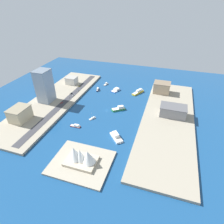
{
  "coord_description": "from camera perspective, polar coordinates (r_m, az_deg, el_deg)",
  "views": [
    {
      "loc": [
        -83.28,
        229.11,
        153.14
      ],
      "look_at": [
        -10.48,
        5.87,
        2.01
      ],
      "focal_mm": 29.96,
      "sensor_mm": 36.0,
      "label": 1
    }
  ],
  "objects": [
    {
      "name": "ferry_yellow_fast",
      "position": [
        339.78,
        7.95,
        6.09
      ],
      "size": [
        17.48,
        27.6,
        6.34
      ],
      "color": "yellow",
      "rests_on": "ground_plane"
    },
    {
      "name": "hotel_broad_white",
      "position": [
        373.1,
        -12.21,
        9.43
      ],
      "size": [
        20.2,
        17.9,
        13.13
      ],
      "color": "silver",
      "rests_on": "quay_east"
    },
    {
      "name": "peninsula_point",
      "position": [
        207.57,
        -9.34,
        -14.96
      ],
      "size": [
        62.16,
        51.88,
        2.0
      ],
      "primitive_type": "cube",
      "color": "#A89E89",
      "rests_on": "ground_plane"
    },
    {
      "name": "quay_west",
      "position": [
        274.79,
        16.65,
        -2.27
      ],
      "size": [
        70.0,
        240.0,
        3.23
      ],
      "primitive_type": "cube",
      "color": "#9E937F",
      "rests_on": "ground_plane"
    },
    {
      "name": "apartment_midrise_tan",
      "position": [
        340.27,
        14.93,
        7.22
      ],
      "size": [
        28.08,
        22.02,
        18.61
      ],
      "color": "tan",
      "rests_on": "quay_west"
    },
    {
      "name": "pickup_red",
      "position": [
        310.45,
        -15.13,
        2.86
      ],
      "size": [
        2.02,
        4.91,
        1.59
      ],
      "color": "black",
      "rests_on": "road_strip"
    },
    {
      "name": "tower_tall_glass",
      "position": [
        313.59,
        -19.92,
        7.45
      ],
      "size": [
        20.8,
        24.32,
        51.73
      ],
      "color": "#8C9EB2",
      "rests_on": "quay_east"
    },
    {
      "name": "tugboat_red",
      "position": [
        256.69,
        -11.0,
        -4.18
      ],
      "size": [
        14.87,
        4.32,
        3.72
      ],
      "color": "red",
      "rests_on": "ground_plane"
    },
    {
      "name": "opera_landmark",
      "position": [
        200.77,
        -9.31,
        -13.32
      ],
      "size": [
        33.16,
        23.35,
        18.89
      ],
      "color": "#BCAD93",
      "rests_on": "peninsula_point"
    },
    {
      "name": "suv_black",
      "position": [
        335.6,
        -12.31,
        5.61
      ],
      "size": [
        1.98,
        5.18,
        1.43
      ],
      "color": "black",
      "rests_on": "road_strip"
    },
    {
      "name": "road_strip",
      "position": [
        314.41,
        -14.01,
        3.25
      ],
      "size": [
        10.79,
        228.0,
        0.15
      ],
      "primitive_type": "cube",
      "color": "#38383D",
      "rests_on": "quay_east"
    },
    {
      "name": "office_block_beige",
      "position": [
        285.5,
        -26.32,
        -0.49
      ],
      "size": [
        21.6,
        28.23,
        18.67
      ],
      "color": "#C6B793",
      "rests_on": "quay_east"
    },
    {
      "name": "quay_east",
      "position": [
        325.46,
        -16.99,
        3.48
      ],
      "size": [
        70.0,
        240.0,
        3.23
      ],
      "primitive_type": "cube",
      "color": "#9E937F",
      "rests_on": "ground_plane"
    },
    {
      "name": "catamaran_blue",
      "position": [
        345.72,
        1.21,
        6.77
      ],
      "size": [
        15.33,
        20.29,
        4.25
      ],
      "color": "blue",
      "rests_on": "ground_plane"
    },
    {
      "name": "ground_plane",
      "position": [
        287.88,
        -1.62,
        0.61
      ],
      "size": [
        440.0,
        440.0,
        0.0
      ],
      "primitive_type": "plane",
      "color": "navy"
    },
    {
      "name": "sailboat_small_white",
      "position": [
        268.79,
        -5.99,
        -1.91
      ],
      "size": [
        7.77,
        10.07,
        11.53
      ],
      "color": "white",
      "rests_on": "ground_plane"
    },
    {
      "name": "ferry_white_commuter",
      "position": [
        233.58,
        1.25,
        -7.46
      ],
      "size": [
        20.75,
        21.72,
        6.51
      ],
      "color": "silver",
      "rests_on": "ground_plane"
    },
    {
      "name": "taxi_yellow_cab",
      "position": [
        360.43,
        -9.94,
        7.84
      ],
      "size": [
        1.96,
        4.41,
        1.5
      ],
      "color": "black",
      "rests_on": "road_strip"
    },
    {
      "name": "park_tree_cluster",
      "position": [
        296.21,
        17.92,
        1.84
      ],
      "size": [
        7.02,
        13.85,
        8.17
      ],
      "color": "brown",
      "rests_on": "quay_west"
    },
    {
      "name": "ferry_green_doubledeck",
      "position": [
        287.17,
        2.06,
        1.04
      ],
      "size": [
        20.89,
        18.35,
        6.3
      ],
      "color": "#2D8C4C",
      "rests_on": "ground_plane"
    },
    {
      "name": "warehouse_low_gray",
      "position": [
        279.41,
        18.12,
        0.34
      ],
      "size": [
        36.68,
        23.07,
        15.12
      ],
      "color": "gray",
      "rests_on": "quay_west"
    },
    {
      "name": "patrol_launch_navy",
      "position": [
        348.65,
        -4.39,
        6.93
      ],
      "size": [
        6.34,
        16.08,
        4.54
      ],
      "color": "#1E284C",
      "rests_on": "ground_plane"
    },
    {
      "name": "van_white",
      "position": [
        328.45,
        -11.7,
        5.07
      ],
      "size": [
        2.12,
        4.73,
        1.61
      ],
      "color": "black",
      "rests_on": "road_strip"
    },
    {
      "name": "traffic_light_waterfront",
      "position": [
        311.69,
        -12.77,
        4.06
      ],
      "size": [
        0.36,
        0.36,
        6.5
      ],
      "color": "black",
      "rests_on": "quay_east"
    },
    {
      "name": "sedan_silver",
      "position": [
        342.64,
        -10.24,
        6.44
      ],
      "size": [
        2.02,
        5.07,
        1.43
      ],
      "color": "black",
      "rests_on": "road_strip"
    },
    {
      "name": "yacht_sleek_gray",
      "position": [
        370.3,
        -1.87,
        8.52
      ],
      "size": [
        5.95,
        13.78,
        3.67
      ],
      "color": "#999EA3",
      "rests_on": "ground_plane"
    }
  ]
}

